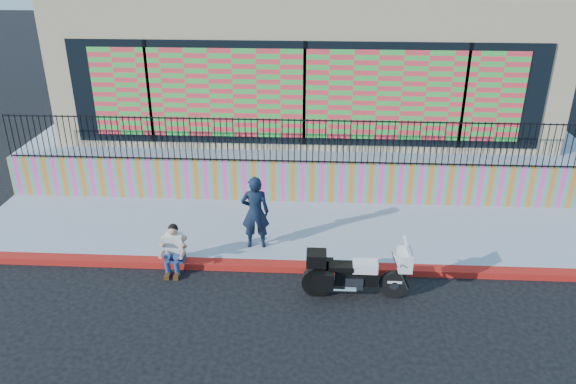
{
  "coord_description": "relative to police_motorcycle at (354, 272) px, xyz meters",
  "views": [
    {
      "loc": [
        0.39,
        -10.51,
        6.73
      ],
      "look_at": [
        -0.27,
        1.2,
        1.33
      ],
      "focal_mm": 35.0,
      "sensor_mm": 36.0,
      "label": 1
    }
  ],
  "objects": [
    {
      "name": "storefront_building",
      "position": [
        -1.18,
        9.03,
        2.69
      ],
      "size": [
        14.0,
        8.06,
        4.0
      ],
      "color": "tan",
      "rests_on": "elevated_platform"
    },
    {
      "name": "red_curb",
      "position": [
        -1.18,
        0.9,
        -0.48
      ],
      "size": [
        16.0,
        0.3,
        0.15
      ],
      "primitive_type": "cube",
      "color": "#AD260C",
      "rests_on": "ground"
    },
    {
      "name": "seated_man",
      "position": [
        -3.86,
        0.7,
        -0.11
      ],
      "size": [
        0.54,
        0.71,
        1.06
      ],
      "color": "navy",
      "rests_on": "ground"
    },
    {
      "name": "police_motorcycle",
      "position": [
        0.0,
        0.0,
        0.0
      ],
      "size": [
        2.13,
        0.7,
        1.33
      ],
      "color": "black",
      "rests_on": "ground"
    },
    {
      "name": "police_officer",
      "position": [
        -2.17,
        1.64,
        0.47
      ],
      "size": [
        0.66,
        0.46,
        1.74
      ],
      "primitive_type": "imported",
      "rotation": [
        0.0,
        0.0,
        3.21
      ],
      "color": "black",
      "rests_on": "sidewalk"
    },
    {
      "name": "ground",
      "position": [
        -1.18,
        0.9,
        -0.56
      ],
      "size": [
        90.0,
        90.0,
        0.0
      ],
      "primitive_type": "plane",
      "color": "black",
      "rests_on": "ground"
    },
    {
      "name": "sidewalk",
      "position": [
        -1.18,
        2.55,
        -0.48
      ],
      "size": [
        16.0,
        3.0,
        0.15
      ],
      "primitive_type": "cube",
      "color": "#8D94A9",
      "rests_on": "ground"
    },
    {
      "name": "elevated_platform",
      "position": [
        -1.18,
        9.25,
        0.07
      ],
      "size": [
        16.0,
        10.0,
        1.25
      ],
      "primitive_type": "cube",
      "color": "#8D94A9",
      "rests_on": "ground"
    },
    {
      "name": "metal_fence",
      "position": [
        -1.18,
        4.15,
        1.29
      ],
      "size": [
        15.8,
        0.04,
        1.2
      ],
      "primitive_type": null,
      "color": "black",
      "rests_on": "mural_wall"
    },
    {
      "name": "mural_wall",
      "position": [
        -1.18,
        4.15,
        0.14
      ],
      "size": [
        16.0,
        0.2,
        1.1
      ],
      "primitive_type": "cube",
      "color": "#FB429F",
      "rests_on": "sidewalk"
    }
  ]
}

